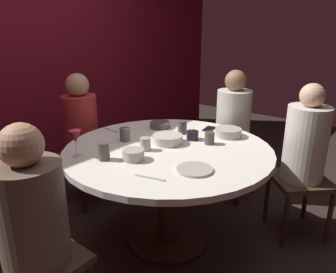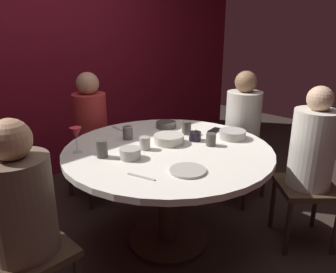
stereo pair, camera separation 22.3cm
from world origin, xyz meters
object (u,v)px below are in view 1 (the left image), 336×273
(dining_table, at_px, (168,166))
(cell_phone, at_px, (209,129))
(bowl_salad_center, at_px, (168,139))
(seated_diner_front_right, at_px, (305,146))
(seated_diner_left, at_px, (32,215))
(seated_diner_back, at_px, (81,126))
(cup_by_right_diner, at_px, (104,151))
(bowl_serving_large, at_px, (133,155))
(cup_by_left_diner, at_px, (145,144))
(bowl_sauce_side, at_px, (160,125))
(cup_near_candle, at_px, (182,127))
(candle_holder, at_px, (192,135))
(cup_center_front, at_px, (210,138))
(seated_diner_right, at_px, (233,121))
(dinner_plate, at_px, (195,169))
(wine_glass, at_px, (75,137))
(cup_far_edge, at_px, (125,134))
(bowl_small_white, at_px, (228,132))

(dining_table, relative_size, cell_phone, 10.29)
(bowl_salad_center, bearing_deg, seated_diner_front_right, -49.97)
(seated_diner_left, relative_size, seated_diner_back, 0.98)
(seated_diner_left, bearing_deg, cup_by_right_diner, 16.46)
(cell_phone, xyz_separation_m, bowl_serving_large, (-0.85, 0.03, 0.03))
(cup_by_left_diner, bearing_deg, seated_diner_left, -174.34)
(cell_phone, xyz_separation_m, cup_by_left_diner, (-0.67, 0.09, 0.04))
(bowl_sauce_side, relative_size, cup_near_candle, 1.65)
(seated_diner_left, bearing_deg, cell_phone, -0.05)
(seated_diner_front_right, height_order, cup_by_left_diner, seated_diner_front_right)
(seated_diner_front_right, height_order, cup_by_right_diner, seated_diner_front_right)
(cell_phone, bearing_deg, seated_diner_front_right, -177.72)
(candle_holder, xyz_separation_m, cup_by_left_diner, (-0.38, 0.13, 0.01))
(cup_by_left_diner, bearing_deg, cell_phone, -7.50)
(candle_holder, relative_size, bowl_serving_large, 0.66)
(dining_table, bearing_deg, cup_center_front, -37.78)
(bowl_sauce_side, xyz_separation_m, cup_near_candle, (-0.01, -0.24, 0.03))
(seated_diner_back, height_order, cup_near_candle, seated_diner_back)
(cup_by_left_diner, distance_m, cup_by_right_diner, 0.30)
(cell_phone, xyz_separation_m, cup_by_right_diner, (-0.96, 0.18, 0.05))
(seated_diner_back, distance_m, cup_by_right_diner, 0.91)
(cell_phone, bearing_deg, seated_diner_right, -101.40)
(dinner_plate, bearing_deg, seated_diner_right, 17.37)
(wine_glass, bearing_deg, cup_near_candle, -17.29)
(cup_by_right_diner, bearing_deg, cup_by_left_diner, -17.31)
(candle_holder, relative_size, cup_far_edge, 0.94)
(cell_phone, bearing_deg, candle_holder, 85.49)
(dinner_plate, relative_size, cup_by_right_diner, 1.89)
(wine_glass, bearing_deg, cup_by_right_diner, -68.08)
(dining_table, relative_size, bowl_sauce_side, 8.59)
(seated_diner_back, distance_m, bowl_small_white, 1.28)
(bowl_salad_center, bearing_deg, cup_by_right_diner, 166.25)
(seated_diner_left, height_order, bowl_sauce_side, seated_diner_left)
(seated_diner_back, height_order, cup_by_left_diner, seated_diner_back)
(candle_holder, bearing_deg, bowl_salad_center, 151.82)
(seated_diner_left, xyz_separation_m, dinner_plate, (0.82, -0.36, 0.04))
(candle_holder, bearing_deg, cup_near_candle, 64.60)
(cell_phone, bearing_deg, dining_table, 78.30)
(cell_phone, height_order, cup_near_candle, cup_near_candle)
(seated_diner_back, xyz_separation_m, cup_far_edge, (-0.09, -0.64, 0.08))
(seated_diner_back, distance_m, cup_far_edge, 0.65)
(seated_diner_back, relative_size, bowl_serving_large, 8.77)
(seated_diner_front_right, bearing_deg, bowl_small_white, -19.85)
(wine_glass, relative_size, cup_far_edge, 1.84)
(candle_holder, height_order, cup_by_right_diner, cup_by_right_diner)
(seated_diner_left, distance_m, bowl_salad_center, 1.09)
(seated_diner_front_right, distance_m, cup_by_left_diner, 1.17)
(seated_diner_front_right, distance_m, cell_phone, 0.73)
(bowl_small_white, height_order, cup_by_left_diner, cup_by_left_diner)
(dining_table, xyz_separation_m, bowl_serving_large, (-0.31, 0.03, 0.18))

